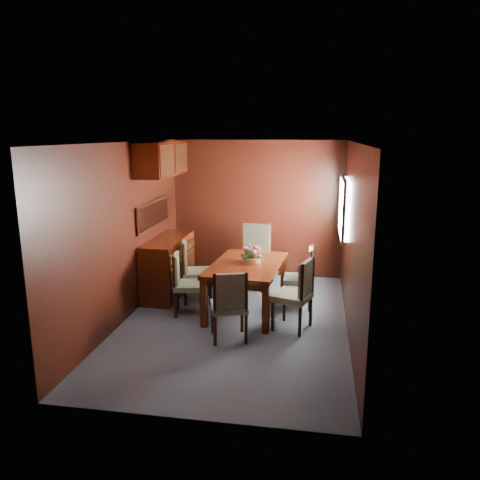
% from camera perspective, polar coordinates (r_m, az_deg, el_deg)
% --- Properties ---
extents(ground, '(4.50, 4.50, 0.00)m').
position_cam_1_polar(ground, '(6.47, -0.65, -9.96)').
color(ground, '#3F4B57').
rests_on(ground, ground).
extents(room_shell, '(3.06, 4.52, 2.41)m').
position_cam_1_polar(room_shell, '(6.37, -1.08, 4.94)').
color(room_shell, black).
rests_on(room_shell, ground).
extents(sideboard, '(0.48, 1.40, 0.90)m').
position_cam_1_polar(sideboard, '(7.53, -8.70, -3.14)').
color(sideboard, '#381307').
rests_on(sideboard, ground).
extents(dining_table, '(1.08, 1.60, 0.71)m').
position_cam_1_polar(dining_table, '(6.65, 0.89, -3.68)').
color(dining_table, '#381307').
rests_on(dining_table, ground).
extents(chair_left_near, '(0.48, 0.50, 0.89)m').
position_cam_1_polar(chair_left_near, '(6.65, -6.88, -4.86)').
color(chair_left_near, black).
rests_on(chair_left_near, ground).
extents(chair_left_far, '(0.55, 0.56, 0.95)m').
position_cam_1_polar(chair_left_far, '(7.11, -5.86, -3.36)').
color(chair_left_far, black).
rests_on(chair_left_far, ground).
extents(chair_right_near, '(0.56, 0.57, 0.96)m').
position_cam_1_polar(chair_right_near, '(6.10, 7.06, -6.16)').
color(chair_right_near, black).
rests_on(chair_right_near, ground).
extents(chair_right_far, '(0.42, 0.43, 0.91)m').
position_cam_1_polar(chair_right_far, '(6.90, 7.70, -4.14)').
color(chair_right_far, black).
rests_on(chair_right_far, ground).
extents(chair_head, '(0.54, 0.53, 0.92)m').
position_cam_1_polar(chair_head, '(5.73, -1.29, -7.57)').
color(chair_head, black).
rests_on(chair_head, ground).
extents(chair_foot, '(0.57, 0.55, 1.06)m').
position_cam_1_polar(chair_foot, '(7.76, 1.81, -1.45)').
color(chair_foot, black).
rests_on(chair_foot, ground).
extents(flower_centerpiece, '(0.29, 0.29, 0.29)m').
position_cam_1_polar(flower_centerpiece, '(6.62, 1.39, -1.64)').
color(flower_centerpiece, '#C56E3C').
rests_on(flower_centerpiece, dining_table).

